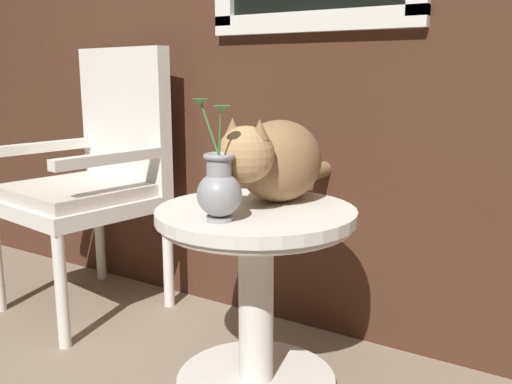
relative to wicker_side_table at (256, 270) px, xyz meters
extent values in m
cube|color=silver|center=(-0.06, 0.46, 0.76)|extent=(0.81, 0.03, 0.07)
cylinder|color=silver|center=(0.00, 0.00, -0.37)|extent=(0.50, 0.50, 0.03)
cylinder|color=silver|center=(0.00, 0.00, -0.10)|extent=(0.11, 0.11, 0.51)
cylinder|color=silver|center=(0.00, 0.00, 0.18)|extent=(0.60, 0.60, 0.03)
torus|color=silver|center=(0.00, 0.00, 0.15)|extent=(0.57, 0.57, 0.02)
cylinder|color=silver|center=(-0.72, -0.15, -0.17)|extent=(0.04, 0.04, 0.42)
cylinder|color=silver|center=(-1.14, 0.41, -0.17)|extent=(0.04, 0.04, 0.42)
cylinder|color=silver|center=(-0.65, 0.34, -0.17)|extent=(0.04, 0.04, 0.42)
cube|color=silver|center=(-0.93, 0.13, 0.07)|extent=(0.61, 0.61, 0.06)
cube|color=beige|center=(-0.93, 0.13, 0.12)|extent=(0.56, 0.56, 0.05)
cube|color=silver|center=(-0.90, 0.37, 0.39)|extent=(0.54, 0.14, 0.59)
cube|color=silver|center=(-1.17, 0.16, 0.28)|extent=(0.12, 0.50, 0.04)
cube|color=silver|center=(-0.69, 0.09, 0.28)|extent=(0.12, 0.50, 0.04)
ellipsoid|color=olive|center=(0.00, 0.13, 0.32)|extent=(0.26, 0.31, 0.25)
sphere|color=tan|center=(0.01, -0.07, 0.36)|extent=(0.16, 0.16, 0.16)
cone|color=olive|center=(-0.03, -0.07, 0.44)|extent=(0.05, 0.05, 0.06)
cone|color=olive|center=(0.05, -0.07, 0.44)|extent=(0.05, 0.05, 0.06)
cylinder|color=olive|center=(0.00, 0.34, 0.24)|extent=(0.06, 0.27, 0.06)
cylinder|color=#99999E|center=(-0.01, -0.17, 0.20)|extent=(0.07, 0.07, 0.01)
ellipsoid|color=#99999E|center=(-0.01, -0.17, 0.27)|extent=(0.12, 0.12, 0.12)
cylinder|color=#99999E|center=(-0.01, -0.17, 0.34)|extent=(0.07, 0.07, 0.06)
torus|color=#99999E|center=(-0.01, -0.17, 0.37)|extent=(0.09, 0.09, 0.01)
cylinder|color=#47893D|center=(-0.03, -0.18, 0.44)|extent=(0.04, 0.03, 0.14)
cone|color=#47893D|center=(-0.05, -0.19, 0.51)|extent=(0.04, 0.04, 0.02)
cylinder|color=#47893D|center=(0.01, -0.19, 0.43)|extent=(0.04, 0.04, 0.13)
cone|color=#47893D|center=(0.02, -0.20, 0.50)|extent=(0.04, 0.04, 0.02)
camera|label=1|loc=(0.88, -1.38, 0.59)|focal=39.90mm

